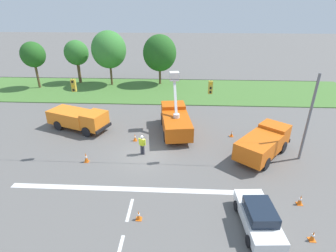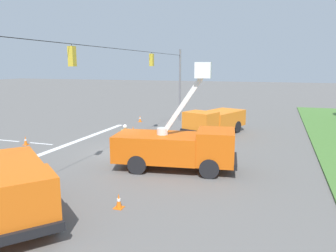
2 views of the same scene
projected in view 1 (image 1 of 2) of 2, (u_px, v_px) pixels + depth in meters
The scene contains 19 objects.
ground_plane at pixel (144, 154), 22.42m from camera, with size 200.00×200.00×0.00m, color #605E5B.
grass_verge at pixel (160, 90), 38.66m from camera, with size 56.00×12.00×0.10m, color #477533.
lane_markings at pixel (131, 204), 16.89m from camera, with size 17.60×15.25×0.01m.
signal_gantry at pixel (142, 108), 20.61m from camera, with size 26.20×0.33×7.20m.
tree_far_west at pixel (33, 55), 37.74m from camera, with size 3.47×3.36×6.82m.
tree_west at pixel (76, 53), 40.41m from camera, with size 3.71×3.46×6.67m.
tree_centre at pixel (109, 50), 38.92m from camera, with size 5.10×5.45×8.18m.
tree_east at pixel (160, 53), 39.64m from camera, with size 5.06×4.82×7.59m.
utility_truck_bucket_lift at pixel (175, 120), 25.79m from camera, with size 3.38×6.83×5.75m.
utility_truck_support_near at pixel (79, 118), 26.49m from camera, with size 6.72×4.48×2.09m.
utility_truck_support_far at pixel (264, 143), 21.78m from camera, with size 5.73×6.20×2.20m.
sedan_white at pixel (258, 216), 14.85m from camera, with size 2.13×4.40×1.56m.
road_worker at pixel (142, 144), 22.07m from camera, with size 0.61×0.37×1.77m.
traffic_cone_foreground_left at pixel (300, 200), 16.74m from camera, with size 0.36×0.36×0.71m.
traffic_cone_mid_left at pixel (86, 157), 21.21m from camera, with size 0.36×0.36×0.83m.
traffic_cone_mid_right at pixel (313, 236), 14.19m from camera, with size 0.36×0.36×0.64m.
traffic_cone_near_bucket at pixel (139, 215), 15.57m from camera, with size 0.36×0.36×0.65m.
traffic_cone_lane_edge_a at pixel (135, 137), 24.51m from camera, with size 0.36×0.36×0.71m.
traffic_cone_lane_edge_b at pixel (232, 134), 25.31m from camera, with size 0.36×0.36×0.62m.
Camera 1 is at (3.03, -19.11, 11.77)m, focal length 28.00 mm.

